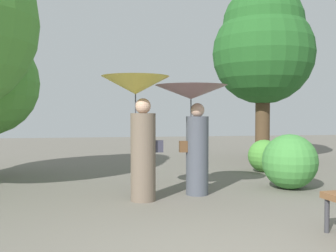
{
  "coord_description": "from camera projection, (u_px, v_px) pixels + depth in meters",
  "views": [
    {
      "loc": [
        -1.15,
        -3.33,
        1.48
      ],
      "look_at": [
        0.0,
        3.66,
        1.23
      ],
      "focal_mm": 42.01,
      "sensor_mm": 36.0,
      "label": 1
    }
  ],
  "objects": [
    {
      "name": "bush_path_right",
      "position": [
        290.0,
        162.0,
        7.55
      ],
      "size": [
        1.06,
        1.06,
        1.06
      ],
      "primitive_type": "sphere",
      "color": "#428C3D",
      "rests_on": "ground"
    },
    {
      "name": "person_right",
      "position": [
        193.0,
        115.0,
        6.98
      ],
      "size": [
        1.29,
        1.29,
        1.96
      ],
      "rotation": [
        0.0,
        0.0,
        1.65
      ],
      "color": "#474C56",
      "rests_on": "ground"
    },
    {
      "name": "tree_near_right",
      "position": [
        263.0,
        45.0,
        11.86
      ],
      "size": [
        3.05,
        3.05,
        5.34
      ],
      "color": "#4C3823",
      "rests_on": "ground"
    },
    {
      "name": "bush_behind_bench",
      "position": [
        264.0,
        156.0,
        9.7
      ],
      "size": [
        0.8,
        0.8,
        0.8
      ],
      "primitive_type": "sphere",
      "color": "#4C9338",
      "rests_on": "ground"
    },
    {
      "name": "person_left",
      "position": [
        139.0,
        114.0,
        6.5
      ],
      "size": [
        1.12,
        1.12,
        2.07
      ],
      "rotation": [
        0.0,
        0.0,
        1.65
      ],
      "color": "#6B5B4C",
      "rests_on": "ground"
    }
  ]
}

